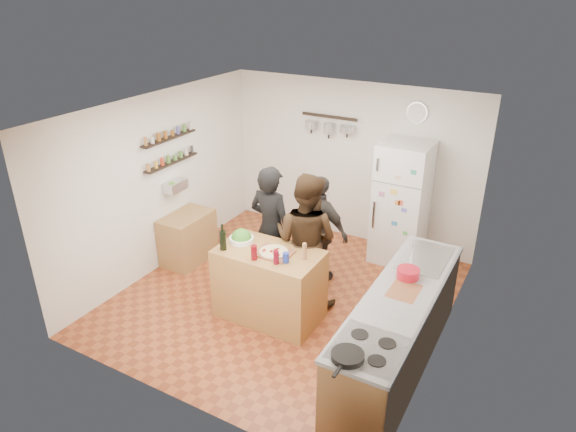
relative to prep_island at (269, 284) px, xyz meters
The scene contains 26 objects.
room_shell 1.14m from the prep_island, 92.51° to the left, with size 4.20×4.20×4.20m.
prep_island is the anchor object (origin of this frame).
pizza_board 0.47m from the prep_island, 14.04° to the right, with size 0.42×0.34×0.02m, color brown.
pizza 0.49m from the prep_island, 14.04° to the right, with size 0.34×0.34×0.02m, color #CFB388.
salad_bowl 0.64m from the prep_island, behind, with size 0.30×0.30×0.06m, color white.
wine_bottle 0.79m from the prep_island, 156.25° to the right, with size 0.08×0.08×0.24m, color black.
wine_glass_near 0.60m from the prep_island, 101.77° to the right, with size 0.07×0.07×0.18m, color #5F080F.
wine_glass_far 0.61m from the prep_island, 42.27° to the right, with size 0.06×0.06×0.16m, color #580717.
pepper_mill 0.70m from the prep_island, ahead, with size 0.05×0.05×0.17m, color #9E6842.
salt_canister 0.61m from the prep_island, 21.80° to the right, with size 0.07×0.07×0.12m, color navy.
person_left 0.80m from the prep_island, 118.79° to the left, with size 0.63×0.41×1.73m, color black.
person_center 0.71m from the prep_island, 67.17° to the left, with size 0.85×0.67×1.76m, color black.
person_back 1.11m from the prep_island, 81.58° to the left, with size 0.90×0.37×1.53m, color #2B2826.
counter_run 1.67m from the prep_island, ahead, with size 0.63×2.63×0.90m, color #9E7042.
stove_top 2.03m from the prep_island, 32.73° to the right, with size 0.60×0.62×0.02m, color white.
skillet 2.09m from the prep_island, 39.51° to the right, with size 0.29×0.29×0.06m, color black.
sink 1.87m from the prep_island, 23.69° to the left, with size 0.50×0.80×0.03m, color silver.
cutting_board 1.73m from the prep_island, ahead, with size 0.30×0.40×0.02m, color #9B5C38.
red_bowl 1.71m from the prep_island, ahead, with size 0.25×0.25×0.10m, color #AF1425.
fridge 2.41m from the prep_island, 67.25° to the left, with size 0.70×0.68×1.80m, color white.
wall_clock 3.16m from the prep_island, 69.99° to the left, with size 0.30×0.30×0.03m, color silver.
spice_shelf_lower 2.31m from the prep_island, 162.22° to the left, with size 0.12×1.00×0.03m, color black.
spice_shelf_upper 2.49m from the prep_island, 162.22° to the left, with size 0.12×1.00×0.03m, color black.
produce_basket 2.15m from the prep_island, 161.97° to the left, with size 0.18×0.35×0.14m, color silver.
side_table 1.88m from the prep_island, 161.17° to the left, with size 0.50×0.80×0.73m, color #9C7541.
pot_rack 2.88m from the prep_island, 99.02° to the left, with size 0.90×0.04×0.04m, color black.
Camera 1 is at (2.84, -4.96, 3.86)m, focal length 32.00 mm.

